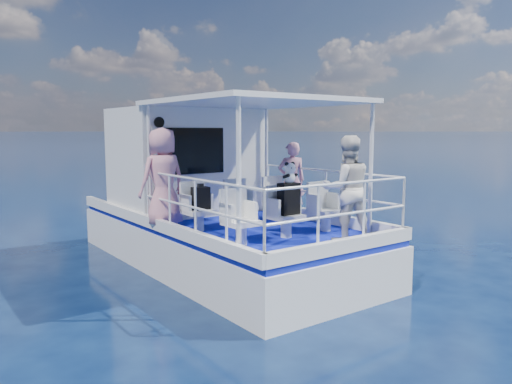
% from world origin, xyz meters
% --- Properties ---
extents(ground, '(2000.00, 2000.00, 0.00)m').
position_xyz_m(ground, '(0.00, 0.00, 0.00)').
color(ground, '#071436').
rests_on(ground, ground).
extents(hull, '(3.00, 7.00, 1.60)m').
position_xyz_m(hull, '(0.00, 1.00, 0.00)').
color(hull, white).
rests_on(hull, ground).
extents(deck, '(2.90, 6.90, 0.10)m').
position_xyz_m(deck, '(0.00, 1.00, 0.85)').
color(deck, '#0A138B').
rests_on(deck, hull).
extents(cabin, '(2.85, 2.00, 2.20)m').
position_xyz_m(cabin, '(0.00, 2.30, 2.00)').
color(cabin, white).
rests_on(cabin, deck).
extents(canopy, '(3.00, 3.20, 0.08)m').
position_xyz_m(canopy, '(0.00, -0.20, 3.14)').
color(canopy, white).
rests_on(canopy, cabin).
extents(canopy_posts, '(2.77, 2.97, 2.20)m').
position_xyz_m(canopy_posts, '(0.00, -0.25, 2.00)').
color(canopy_posts, white).
rests_on(canopy_posts, deck).
extents(railings, '(2.84, 3.59, 1.00)m').
position_xyz_m(railings, '(0.00, -0.58, 1.40)').
color(railings, white).
rests_on(railings, deck).
extents(seat_port_fwd, '(0.48, 0.46, 0.38)m').
position_xyz_m(seat_port_fwd, '(-0.90, 0.20, 1.09)').
color(seat_port_fwd, silver).
rests_on(seat_port_fwd, deck).
extents(seat_center_fwd, '(0.48, 0.46, 0.38)m').
position_xyz_m(seat_center_fwd, '(0.00, 0.20, 1.09)').
color(seat_center_fwd, silver).
rests_on(seat_center_fwd, deck).
extents(seat_stbd_fwd, '(0.48, 0.46, 0.38)m').
position_xyz_m(seat_stbd_fwd, '(0.90, 0.20, 1.09)').
color(seat_stbd_fwd, silver).
rests_on(seat_stbd_fwd, deck).
extents(seat_port_aft, '(0.48, 0.46, 0.38)m').
position_xyz_m(seat_port_aft, '(-0.90, -1.10, 1.09)').
color(seat_port_aft, silver).
rests_on(seat_port_aft, deck).
extents(seat_center_aft, '(0.48, 0.46, 0.38)m').
position_xyz_m(seat_center_aft, '(0.00, -1.10, 1.09)').
color(seat_center_aft, silver).
rests_on(seat_center_aft, deck).
extents(seat_stbd_aft, '(0.48, 0.46, 0.38)m').
position_xyz_m(seat_stbd_aft, '(0.90, -1.10, 1.09)').
color(seat_stbd_aft, silver).
rests_on(seat_stbd_aft, deck).
extents(passenger_port_fwd, '(0.72, 0.55, 1.80)m').
position_xyz_m(passenger_port_fwd, '(-1.25, 0.87, 1.80)').
color(passenger_port_fwd, pink).
rests_on(passenger_port_fwd, deck).
extents(passenger_stbd_fwd, '(0.66, 0.56, 1.52)m').
position_xyz_m(passenger_stbd_fwd, '(1.25, 0.24, 1.66)').
color(passenger_stbd_fwd, '#BF7B92').
rests_on(passenger_stbd_fwd, deck).
extents(passenger_stbd_aft, '(1.01, 0.94, 1.67)m').
position_xyz_m(passenger_stbd_aft, '(0.59, -1.88, 1.74)').
color(passenger_stbd_aft, silver).
rests_on(passenger_stbd_aft, deck).
extents(backpack_port, '(0.30, 0.17, 0.39)m').
position_xyz_m(backpack_port, '(-0.87, 0.18, 1.48)').
color(backpack_port, black).
rests_on(backpack_port, seat_port_fwd).
extents(backpack_center, '(0.35, 0.19, 0.52)m').
position_xyz_m(backpack_center, '(0.03, -1.13, 1.54)').
color(backpack_center, black).
rests_on(backpack_center, seat_center_aft).
extents(compact_camera, '(0.10, 0.06, 0.06)m').
position_xyz_m(compact_camera, '(-0.87, 0.19, 1.70)').
color(compact_camera, black).
rests_on(compact_camera, backpack_port).
extents(panda, '(0.22, 0.19, 0.34)m').
position_xyz_m(panda, '(0.03, -1.14, 1.97)').
color(panda, white).
rests_on(panda, backpack_center).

